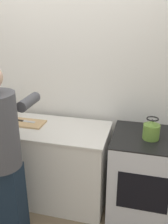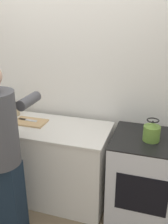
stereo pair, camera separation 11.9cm
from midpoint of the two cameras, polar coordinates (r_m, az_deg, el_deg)
name	(u,v)px [view 2 (the right image)]	position (r m, az deg, el deg)	size (l,w,h in m)	color
ground_plane	(51,215)	(2.91, -6.21, -22.40)	(12.00, 12.00, 0.00)	#7A664C
wall_back	(72,81)	(2.86, -1.55, 7.08)	(8.00, 0.05, 2.60)	white
counter	(32,159)	(2.99, -10.70, -10.50)	(1.78, 0.64, 0.90)	silver
oven	(144,178)	(2.72, 14.77, -14.31)	(0.67, 0.66, 0.91)	silver
person	(1,151)	(2.31, -17.02, -8.46)	(0.39, 0.63, 1.66)	#172637
cutting_board	(30,122)	(2.79, -11.03, -2.26)	(0.35, 0.22, 0.02)	tan
knife	(27,120)	(2.82, -11.67, -1.79)	(0.23, 0.04, 0.01)	silver
kettle	(152,132)	(2.42, 16.59, -4.36)	(0.16, 0.16, 0.21)	olive
canister_jar	(13,109)	(3.02, -14.76, 0.57)	(0.15, 0.15, 0.14)	tan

